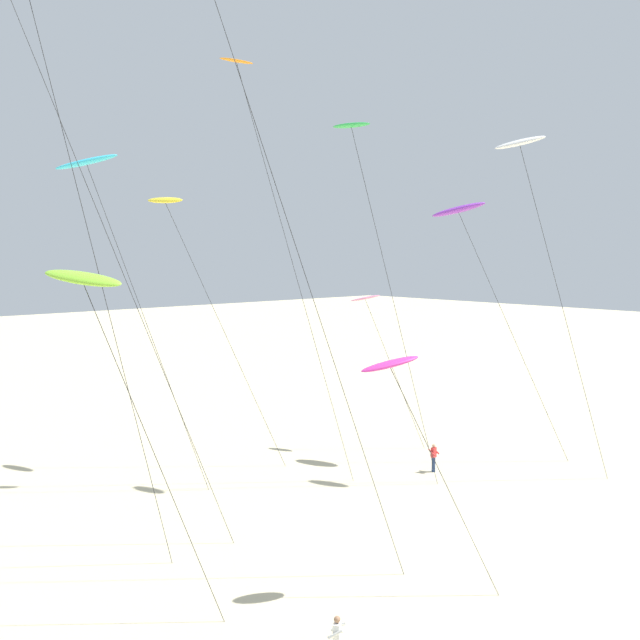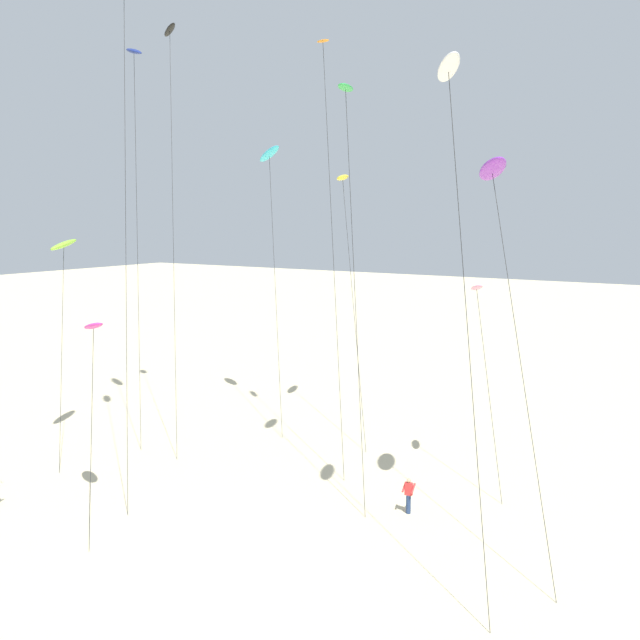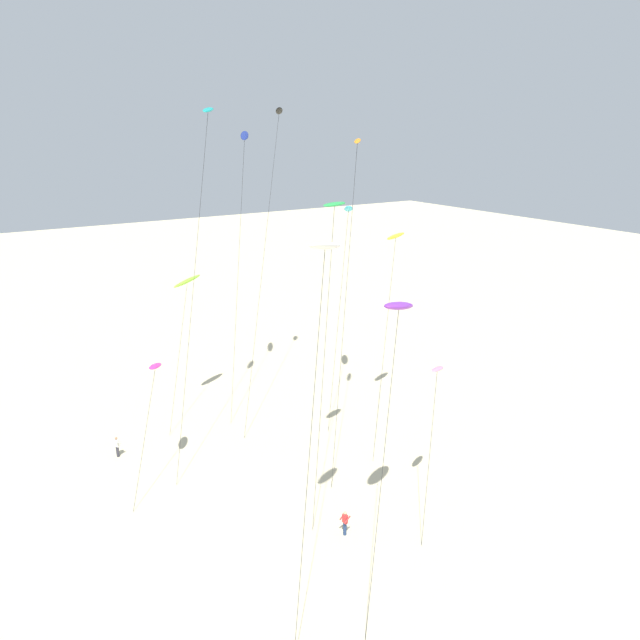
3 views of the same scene
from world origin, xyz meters
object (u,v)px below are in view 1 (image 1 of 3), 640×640
Objects in this scene: kite_purple at (459,211)px; kite_orange at (243,84)px; kite_pink at (366,301)px; kite_white at (521,145)px; kite_green at (353,132)px; kite_flyer_middle at (434,457)px; kite_yellow at (166,203)px; kite_flyer_nearest at (337,640)px; kite_magenta at (391,366)px; kite_cyan at (88,164)px; kite_lime at (83,280)px.

kite_orange reaches higher than kite_purple.
kite_white reaches higher than kite_pink.
kite_white is at bearing -36.34° from kite_green.
kite_orange reaches higher than kite_flyer_middle.
kite_pink is 13.32m from kite_white.
kite_orange is (1.86, -5.31, 6.11)m from kite_yellow.
kite_yellow is at bearing 141.06° from kite_purple.
kite_magenta is at bearing 24.46° from kite_flyer_nearest.
kite_orange is (-3.99, 4.44, 2.65)m from kite_green.
kite_green is 6.53m from kite_orange.
kite_yellow reaches higher than kite_flyer_middle.
kite_cyan is at bearing 100.97° from kite_magenta.
kite_purple is 0.83× the size of kite_white.
kite_flyer_nearest is 1.00× the size of kite_flyer_middle.
kite_orange reaches higher than kite_green.
kite_yellow is 0.70× the size of kite_orange.
kite_lime is (-21.75, -7.78, 2.09)m from kite_pink.
kite_cyan reaches higher than kite_lime.
kite_pink is at bearing 37.39° from kite_green.
kite_purple is 8.81m from kite_green.
kite_yellow reaches higher than kite_lime.
kite_flyer_nearest is (-19.93, -10.35, -14.47)m from kite_purple.
kite_lime reaches higher than kite_pink.
kite_purple reaches higher than kite_lime.
kite_pink is 0.83× the size of kite_lime.
kite_flyer_middle is at bearing 130.19° from kite_white.
kite_flyer_middle is (-0.70, -6.25, -8.83)m from kite_pink.
kite_yellow is (10.54, 13.44, 3.96)m from kite_lime.
kite_cyan is 2.01× the size of kite_magenta.
kite_pink reaches higher than kite_magenta.
kite_orange is at bearing 63.20° from kite_flyer_nearest.
kite_orange is at bearing 142.69° from kite_flyer_middle.
kite_yellow is (-13.67, 11.05, 0.41)m from kite_purple.
kite_green is 2.18× the size of kite_magenta.
kite_flyer_middle is at bearing 29.49° from kite_flyer_nearest.
kite_white reaches higher than kite_purple.
kite_orange reaches higher than kite_white.
kite_flyer_nearest is (-8.12, -16.08, -20.98)m from kite_orange.
kite_cyan reaches higher than kite_purple.
kite_yellow reaches higher than kite_magenta.
kite_orange is 13.98× the size of kite_flyer_nearest.
kite_pink is at bearing -2.14° from kite_orange.
kite_purple is at bearing 27.44° from kite_flyer_nearest.
kite_orange is at bearing 139.09° from kite_white.
kite_yellow is 9.72× the size of kite_flyer_nearest.
kite_magenta is 9.28m from kite_flyer_nearest.
kite_cyan is at bearing 86.69° from kite_flyer_nearest.
kite_purple is at bearing 28.33° from kite_magenta.
kite_purple is at bearing -28.22° from kite_cyan.
kite_orange reaches higher than kite_lime.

